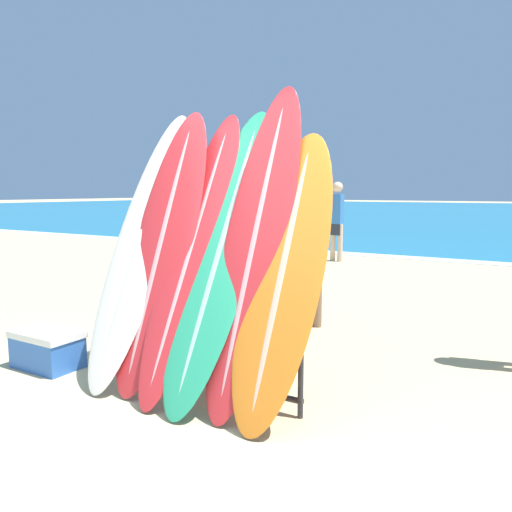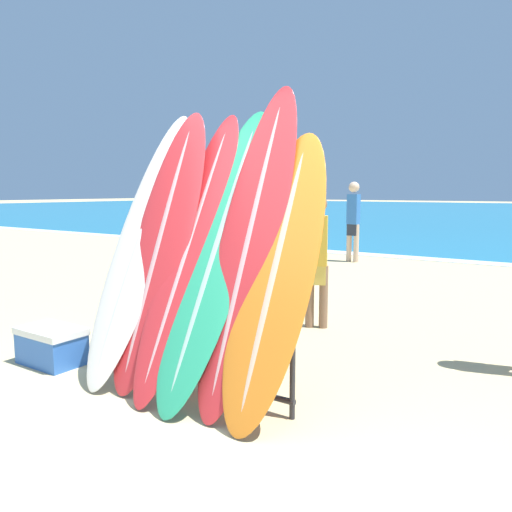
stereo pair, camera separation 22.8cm
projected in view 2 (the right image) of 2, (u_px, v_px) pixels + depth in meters
ground_plane at (163, 443)px, 3.13m from camera, size 160.00×160.00×0.00m
surfboard_rack at (199, 328)px, 3.86m from camera, size 1.71×0.04×0.97m
surfboard_slot_0 at (141, 244)px, 4.19m from camera, size 0.57×1.19×2.26m
surfboard_slot_1 at (161, 246)px, 4.04m from camera, size 0.60×0.99×2.25m
surfboard_slot_2 at (189, 250)px, 3.90m from camera, size 0.49×1.21×2.23m
surfboard_slot_3 at (217, 251)px, 3.76m from camera, size 0.58×1.25×2.24m
surfboard_slot_4 at (249, 243)px, 3.60m from camera, size 0.53×1.07×2.39m
surfboard_slot_5 at (275, 274)px, 3.41m from camera, size 0.60×0.98×2.01m
person_near_water at (353, 218)px, 11.01m from camera, size 0.30×0.24×1.77m
person_far_left at (317, 256)px, 5.68m from camera, size 0.26×0.22×1.53m
cooler_box at (52, 345)px, 4.55m from camera, size 0.62×0.38×0.34m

